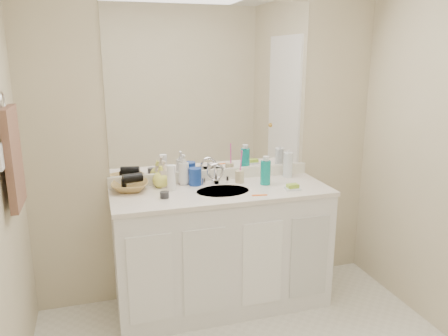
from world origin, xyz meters
TOP-DOWN VIEW (x-y plane):
  - wall_back at (0.00, 1.30)m, footprint 2.60×0.02m
  - vanity_cabinet at (0.00, 1.02)m, footprint 1.50×0.55m
  - countertop at (0.00, 1.02)m, footprint 1.52×0.57m
  - backsplash at (0.00, 1.29)m, footprint 1.52×0.03m
  - sink_basin at (0.00, 1.00)m, footprint 0.37×0.37m
  - faucet at (0.00, 1.18)m, footprint 0.02×0.02m
  - mirror at (0.00, 1.29)m, footprint 1.48×0.01m
  - blue_mug at (-0.15, 1.19)m, footprint 0.12×0.12m
  - tan_cup at (0.18, 1.16)m, footprint 0.09×0.09m
  - toothbrush at (0.19, 1.16)m, footprint 0.02×0.04m
  - mouthwash_bottle at (0.34, 1.07)m, footprint 0.08×0.08m
  - clear_pump_bottle at (0.58, 1.21)m, footprint 0.09×0.09m
  - soap_dish at (0.48, 0.90)m, footprint 0.12×0.10m
  - green_soap at (0.48, 0.90)m, footprint 0.08×0.06m
  - orange_comb at (0.21, 0.84)m, footprint 0.11×0.04m
  - dark_jar at (-0.41, 0.97)m, footprint 0.07×0.07m
  - extra_white_bottle at (-0.34, 1.12)m, footprint 0.06×0.06m
  - soap_bottle_white at (-0.22, 1.24)m, footprint 0.09×0.09m
  - soap_bottle_cream at (-0.37, 1.23)m, footprint 0.11×0.11m
  - soap_bottle_yellow at (-0.39, 1.22)m, footprint 0.13×0.13m
  - wicker_basket at (-0.61, 1.19)m, footprint 0.29×0.29m
  - hair_dryer at (-0.59, 1.19)m, footprint 0.14×0.09m
  - towel_ring at (-1.27, 0.77)m, footprint 0.01×0.11m
  - hand_towel at (-1.25, 0.77)m, footprint 0.04×0.32m
  - switch_plate at (-1.27, 0.57)m, footprint 0.01×0.08m

SIDE VIEW (x-z plane):
  - vanity_cabinet at x=0.00m, z-range 0.00..0.85m
  - countertop at x=0.00m, z-range 0.85..0.88m
  - sink_basin at x=0.00m, z-range 0.86..0.88m
  - orange_comb at x=0.21m, z-range 0.88..0.88m
  - soap_dish at x=0.48m, z-range 0.88..0.89m
  - dark_jar at x=-0.41m, z-range 0.88..0.92m
  - green_soap at x=0.48m, z-range 0.89..0.92m
  - wicker_basket at x=-0.61m, z-range 0.88..0.94m
  - backsplash at x=0.00m, z-range 0.88..0.96m
  - tan_cup at x=0.18m, z-range 0.88..0.97m
  - faucet at x=0.00m, z-range 0.88..0.99m
  - blue_mug at x=-0.15m, z-range 0.88..1.00m
  - soap_bottle_yellow at x=-0.39m, z-range 0.88..1.03m
  - mouthwash_bottle at x=0.34m, z-range 0.88..1.05m
  - extra_white_bottle at x=-0.34m, z-range 0.88..1.06m
  - hair_dryer at x=-0.59m, z-range 0.94..1.00m
  - soap_bottle_cream at x=-0.37m, z-range 0.88..1.07m
  - clear_pump_bottle at x=0.58m, z-range 0.88..1.07m
  - soap_bottle_white at x=-0.22m, z-range 0.88..1.10m
  - toothbrush at x=0.19m, z-range 0.94..1.12m
  - wall_back at x=0.00m, z-range 0.00..2.40m
  - hand_towel at x=-1.25m, z-range 0.98..1.52m
  - switch_plate at x=-1.27m, z-range 1.24..1.36m
  - towel_ring at x=-1.27m, z-range 1.49..1.61m
  - mirror at x=0.00m, z-range 0.96..2.16m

